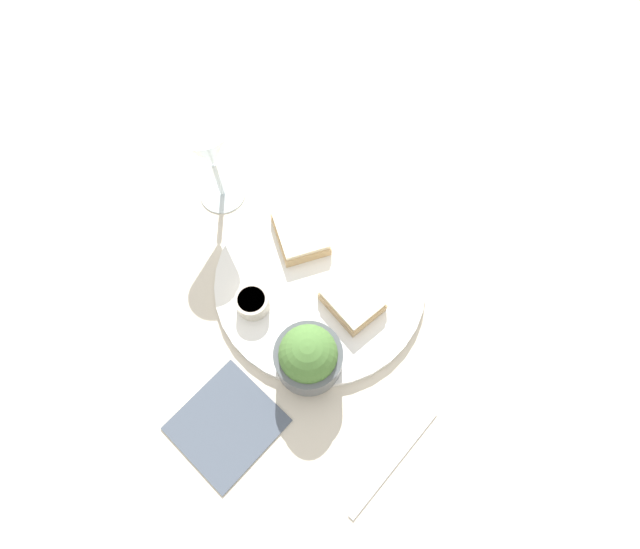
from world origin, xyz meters
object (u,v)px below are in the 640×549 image
(cheese_toast_near, at_px, (301,233))
(wine_glass, at_px, (208,149))
(sauce_ramekin, at_px, (252,302))
(napkin, at_px, (227,424))
(cheese_toast_far, at_px, (352,301))
(fork, at_px, (394,463))
(salad_bowl, at_px, (308,356))

(cheese_toast_near, distance_m, wine_glass, 0.18)
(sauce_ramekin, height_order, wine_glass, wine_glass)
(sauce_ramekin, distance_m, napkin, 0.17)
(cheese_toast_far, bearing_deg, wine_glass, -149.80)
(cheese_toast_near, height_order, cheese_toast_far, same)
(sauce_ramekin, height_order, cheese_toast_near, sauce_ramekin)
(cheese_toast_far, height_order, fork, cheese_toast_far)
(salad_bowl, bearing_deg, cheese_toast_near, 168.03)
(cheese_toast_far, height_order, wine_glass, wine_glass)
(napkin, relative_size, fork, 1.13)
(sauce_ramekin, distance_m, wine_glass, 0.23)
(wine_glass, height_order, fork, wine_glass)
(wine_glass, xyz_separation_m, napkin, (0.36, -0.07, -0.11))
(cheese_toast_near, xyz_separation_m, cheese_toast_far, (0.13, 0.04, 0.00))
(wine_glass, bearing_deg, cheese_toast_far, 30.20)
(salad_bowl, distance_m, sauce_ramekin, 0.12)
(cheese_toast_far, bearing_deg, sauce_ramekin, -104.97)
(cheese_toast_near, distance_m, fork, 0.35)
(cheese_toast_far, distance_m, napkin, 0.24)
(cheese_toast_near, bearing_deg, fork, 5.10)
(salad_bowl, xyz_separation_m, wine_glass, (-0.31, -0.06, 0.06))
(fork, bearing_deg, napkin, -118.51)
(sauce_ramekin, xyz_separation_m, napkin, (0.15, -0.07, -0.03))
(salad_bowl, xyz_separation_m, cheese_toast_near, (-0.19, 0.04, -0.03))
(cheese_toast_far, bearing_deg, cheese_toast_near, -161.46)
(fork, bearing_deg, wine_glass, -164.29)
(cheese_toast_far, xyz_separation_m, napkin, (0.11, -0.21, -0.02))
(cheese_toast_far, bearing_deg, fork, -2.91)
(cheese_toast_near, xyz_separation_m, napkin, (0.24, -0.17, -0.02))
(sauce_ramekin, relative_size, fork, 0.31)
(napkin, bearing_deg, cheese_toast_far, 118.24)
(cheese_toast_near, height_order, fork, cheese_toast_near)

